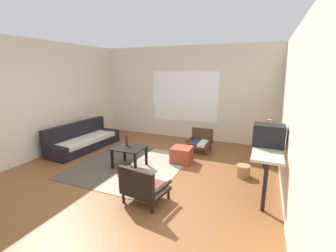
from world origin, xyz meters
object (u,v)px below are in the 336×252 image
Objects in this scene: coffee_table at (129,151)px; glass_bottle at (126,140)px; armchair_striped_foreground at (143,186)px; crt_television at (268,135)px; clay_vase at (268,130)px; wicker_basket at (243,171)px; armchair_by_window at (200,141)px; couch at (83,141)px; console_shelf at (267,147)px; ottoman_orange at (182,155)px.

coffee_table is 2.34× the size of glass_bottle.
crt_television is (1.71, 1.20, 0.69)m from armchair_striped_foreground.
clay_vase is at bearing 46.59° from armchair_striped_foreground.
wicker_basket is (2.28, 0.45, -0.24)m from coffee_table.
couch is at bearing -160.52° from armchair_by_window.
console_shelf is 6.97× the size of wicker_basket.
couch is at bearing 173.74° from crt_television.
armchair_by_window is 2.12× the size of glass_bottle.
glass_bottle is (-2.79, 0.04, -0.42)m from crt_television.
couch is 2.88× the size of armchair_striped_foreground.
clay_vase is at bearing 1.76° from couch.
ottoman_orange is 1.34× the size of clay_vase.
armchair_by_window is 0.93m from ottoman_orange.
clay_vase is at bearing 14.75° from coffee_table.
ottoman_orange is 0.24× the size of console_shelf.
ottoman_orange is at bearing 27.49° from glass_bottle.
ottoman_orange is at bearing 35.86° from coffee_table.
console_shelf is 0.74m from wicker_basket.
couch is 1.73m from glass_bottle.
armchair_by_window is at bearing 86.17° from armchair_striped_foreground.
coffee_table is 2.40× the size of wicker_basket.
console_shelf is at bearing -41.30° from armchair_by_window.
coffee_table is 1.95× the size of clay_vase.
armchair_by_window is 1.63m from wicker_basket.
armchair_by_window is (2.89, 1.02, 0.05)m from couch.
clay_vase is (4.42, 0.14, 0.70)m from couch.
armchair_by_window is at bearing 54.85° from coffee_table.
couch is at bearing -178.24° from clay_vase.
armchair_striped_foreground is at bearing -49.05° from glass_bottle.
crt_television is at bearing -19.17° from ottoman_orange.
armchair_striped_foreground is 1.46× the size of crt_television.
console_shelf is (1.72, -0.44, 0.54)m from ottoman_orange.
ottoman_orange is 1.86m from console_shelf.
armchair_by_window is 0.31× the size of console_shelf.
crt_television is (1.72, -0.60, 0.80)m from ottoman_orange.
crt_television is at bearing -90.29° from clay_vase.
armchair_by_window is at bearing 150.05° from clay_vase.
glass_bottle reaches higher than armchair_striped_foreground.
armchair_by_window is at bearing 49.50° from glass_bottle.
armchair_striped_foreground is 2.07m from wicker_basket.
glass_bottle is at bearing 130.95° from armchair_striped_foreground.
armchair_striped_foreground is (2.71, -1.68, 0.07)m from couch.
console_shelf is 0.30m from crt_television.
armchair_striped_foreground reaches higher than ottoman_orange.
crt_television reaches higher than wicker_basket.
clay_vase is at bearing 11.76° from glass_bottle.
ottoman_orange is 1.26m from glass_bottle.
armchair_striped_foreground is 0.38× the size of console_shelf.
coffee_table is at bearing -144.14° from ottoman_orange.
clay_vase is 1.23× the size of wicker_basket.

